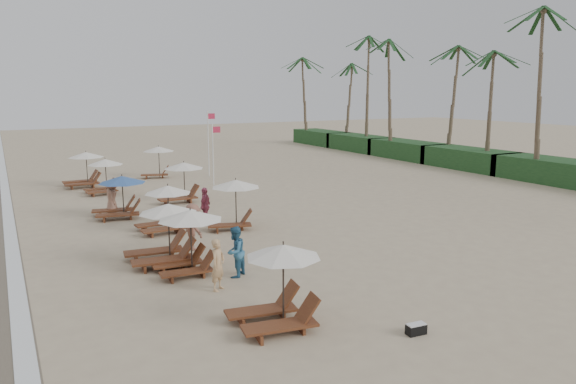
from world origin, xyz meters
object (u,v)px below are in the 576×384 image
lounger_station_2 (161,237)px  lounger_station_3 (163,210)px  lounger_station_5 (103,176)px  beachgoer_far_a (205,206)px  lounger_station_1 (186,240)px  beachgoer_far_b (111,197)px  inland_station_0 (233,199)px  beachgoer_mid_b (193,227)px  inland_station_2 (157,158)px  flag_pole_near (213,151)px  beachgoer_mid_a (235,252)px  lounger_station_4 (118,197)px  duffel_bag (416,329)px  inland_station_1 (181,180)px  lounger_station_6 (82,171)px  lounger_station_0 (275,290)px  beachgoer_near (218,265)px

lounger_station_2 → lounger_station_3: bearing=73.7°
lounger_station_5 → beachgoer_far_a: bearing=-74.2°
lounger_station_1 → beachgoer_far_b: bearing=92.8°
inland_station_0 → beachgoer_mid_b: size_ratio=1.46×
inland_station_2 → beachgoer_far_b: 11.74m
lounger_station_3 → beachgoer_mid_b: (0.28, -3.30, -0.05)m
flag_pole_near → beachgoer_mid_a: bearing=-108.4°
lounger_station_4 → lounger_station_5: 6.81m
lounger_station_2 → beachgoer_far_a: 5.81m
beachgoer_mid_a → duffel_bag: size_ratio=3.24×
lounger_station_3 → beachgoer_far_a: size_ratio=1.42×
lounger_station_5 → inland_station_1: size_ratio=0.86×
lounger_station_6 → inland_station_2: bearing=15.0°
lounger_station_0 → duffel_bag: 3.80m
beachgoer_near → duffel_bag: bearing=-96.5°
lounger_station_5 → beachgoer_near: size_ratio=1.45×
lounger_station_5 → beachgoer_far_b: lounger_station_5 is taller
beachgoer_far_b → lounger_station_1: bearing=-170.2°
lounger_station_3 → beachgoer_mid_a: lounger_station_3 is taller
lounger_station_0 → lounger_station_4: size_ratio=0.92×
inland_station_0 → inland_station_2: bearing=87.0°
inland_station_1 → beachgoer_near: inland_station_1 is taller
lounger_station_1 → lounger_station_2: 1.66m
beachgoer_near → beachgoer_mid_a: bearing=4.9°
lounger_station_5 → beachgoer_mid_b: 13.91m
beachgoer_near → beachgoer_mid_b: beachgoer_mid_b is taller
lounger_station_0 → beachgoer_mid_b: bearing=87.4°
lounger_station_2 → lounger_station_4: size_ratio=0.99×
lounger_station_1 → lounger_station_5: 16.50m
flag_pole_near → lounger_station_5: bearing=176.8°
lounger_station_1 → inland_station_2: size_ratio=0.91×
beachgoer_mid_b → flag_pole_near: 14.79m
beachgoer_mid_a → duffel_bag: beachgoer_mid_a is taller
lounger_station_6 → duffel_bag: bearing=-80.8°
lounger_station_1 → inland_station_2: inland_station_2 is taller
lounger_station_3 → beachgoer_far_a: (2.10, 0.38, -0.10)m
inland_station_1 → flag_pole_near: size_ratio=0.69×
duffel_bag → beachgoer_mid_a: bearing=110.9°
lounger_station_5 → lounger_station_6: size_ratio=0.89×
inland_station_0 → beachgoer_near: 7.67m
lounger_station_4 → beachgoer_near: 11.70m
beachgoer_near → lounger_station_2: bearing=64.7°
lounger_station_3 → inland_station_2: 15.69m
beachgoer_mid_a → lounger_station_3: bearing=-125.0°
lounger_station_1 → lounger_station_5: lounger_station_1 is taller
lounger_station_5 → beachgoer_far_a: size_ratio=1.37×
beachgoer_far_a → duffel_bag: beachgoer_far_a is taller
lounger_station_3 → lounger_station_5: lounger_station_5 is taller
beachgoer_far_b → flag_pole_near: bearing=-47.0°
beachgoer_near → beachgoer_far_a: (2.55, 8.29, 0.05)m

